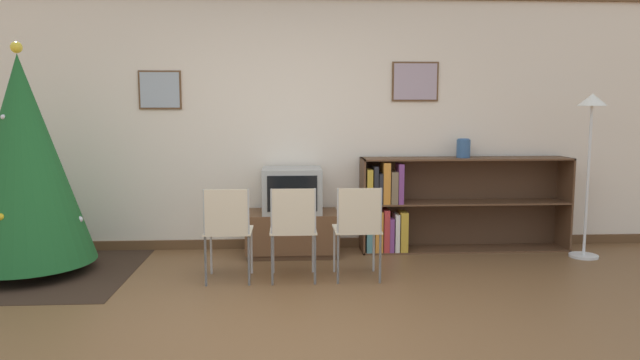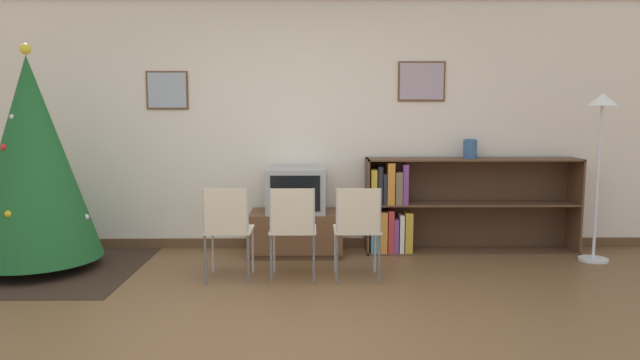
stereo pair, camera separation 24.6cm
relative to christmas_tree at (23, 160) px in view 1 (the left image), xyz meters
name	(u,v)px [view 1 (the left image)]	position (x,y,z in m)	size (l,w,h in m)	color
ground_plane	(286,340)	(2.31, -1.65, -1.03)	(24.00, 24.00, 0.00)	brown
wall_back	(285,121)	(2.31, 0.87, 0.33)	(8.81, 0.11, 2.70)	silver
area_rug	(31,273)	(0.00, 0.00, -1.02)	(1.85, 1.77, 0.01)	#332319
christmas_tree	(23,160)	(0.00, 0.00, 0.00)	(1.15, 1.15, 2.05)	maroon
tv_console	(292,233)	(2.37, 0.54, -0.80)	(0.93, 0.53, 0.44)	#4C311E
television	(292,190)	(2.37, 0.54, -0.36)	(0.59, 0.50, 0.45)	#9E9E99
folding_chair_left	(228,228)	(1.82, -0.38, -0.55)	(0.40, 0.40, 0.82)	beige
folding_chair_center	(293,227)	(2.37, -0.38, -0.55)	(0.40, 0.40, 0.82)	beige
folding_chair_right	(358,227)	(2.93, -0.38, -0.55)	(0.40, 0.40, 0.82)	beige
bookshelf	(428,206)	(3.80, 0.64, -0.55)	(2.18, 0.36, 0.98)	brown
vase	(463,148)	(4.16, 0.66, 0.05)	(0.14, 0.14, 0.20)	#335684
standing_lamp	(591,132)	(5.29, 0.26, 0.22)	(0.28, 0.28, 1.63)	silver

